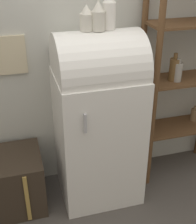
{
  "coord_description": "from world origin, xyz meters",
  "views": [
    {
      "loc": [
        -0.59,
        -1.82,
        1.93
      ],
      "look_at": [
        0.0,
        0.26,
        0.78
      ],
      "focal_mm": 50.0,
      "sensor_mm": 36.0,
      "label": 1
    }
  ],
  "objects_px": {
    "suitcase_trunk": "(2,183)",
    "vase_center": "(98,17)",
    "vase_left": "(87,19)",
    "vase_right": "(109,10)",
    "refrigerator": "(98,117)"
  },
  "relations": [
    {
      "from": "vase_left",
      "to": "vase_right",
      "type": "bearing_deg",
      "value": -0.42
    },
    {
      "from": "vase_left",
      "to": "vase_right",
      "type": "xyz_separation_m",
      "value": [
        0.16,
        -0.0,
        0.05
      ]
    },
    {
      "from": "vase_left",
      "to": "vase_right",
      "type": "relative_size",
      "value": 0.63
    },
    {
      "from": "vase_center",
      "to": "suitcase_trunk",
      "type": "bearing_deg",
      "value": 178.47
    },
    {
      "from": "suitcase_trunk",
      "to": "vase_right",
      "type": "height_order",
      "value": "vase_right"
    },
    {
      "from": "vase_center",
      "to": "vase_left",
      "type": "bearing_deg",
      "value": 164.95
    },
    {
      "from": "refrigerator",
      "to": "vase_right",
      "type": "distance_m",
      "value": 0.81
    },
    {
      "from": "vase_left",
      "to": "suitcase_trunk",
      "type": "bearing_deg",
      "value": 179.9
    },
    {
      "from": "suitcase_trunk",
      "to": "vase_center",
      "type": "bearing_deg",
      "value": -1.53
    },
    {
      "from": "suitcase_trunk",
      "to": "vase_right",
      "type": "distance_m",
      "value": 1.58
    },
    {
      "from": "refrigerator",
      "to": "suitcase_trunk",
      "type": "xyz_separation_m",
      "value": [
        -0.8,
        0.02,
        -0.5
      ]
    },
    {
      "from": "refrigerator",
      "to": "suitcase_trunk",
      "type": "distance_m",
      "value": 0.95
    },
    {
      "from": "refrigerator",
      "to": "vase_left",
      "type": "bearing_deg",
      "value": 169.63
    },
    {
      "from": "refrigerator",
      "to": "vase_left",
      "type": "distance_m",
      "value": 0.77
    },
    {
      "from": "vase_center",
      "to": "vase_right",
      "type": "bearing_deg",
      "value": 12.58
    }
  ]
}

